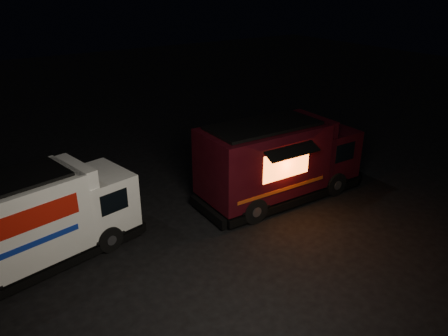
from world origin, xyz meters
TOP-DOWN VIEW (x-y plane):
  - ground at (0.00, 0.00)m, footprint 80.00×80.00m
  - white_truck at (-4.24, 2.06)m, footprint 6.54×3.35m
  - red_truck at (4.37, 1.41)m, footprint 6.60×2.52m

SIDE VIEW (x-z plane):
  - ground at x=0.00m, z-range 0.00..0.00m
  - white_truck at x=-4.24m, z-range 0.00..2.83m
  - red_truck at x=4.37m, z-range 0.00..3.05m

